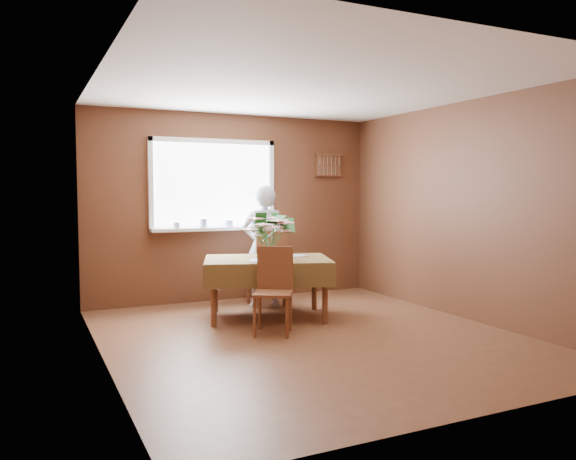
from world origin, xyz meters
name	(u,v)px	position (x,y,z in m)	size (l,w,h in m)	color
floor	(311,337)	(0.00, 0.00, 0.00)	(4.50, 4.50, 0.00)	brown
ceiling	(312,86)	(0.00, 0.00, 2.50)	(4.50, 4.50, 0.00)	white
wall_back	(234,207)	(0.00, 2.25, 1.25)	(4.00, 4.00, 0.00)	brown
wall_front	(477,226)	(0.00, -2.25, 1.25)	(4.00, 4.00, 0.00)	brown
wall_left	(102,218)	(-2.00, 0.00, 1.25)	(4.50, 4.50, 0.00)	brown
wall_right	(466,210)	(2.00, 0.00, 1.25)	(4.50, 4.50, 0.00)	brown
window_assembly	(215,199)	(-0.29, 2.20, 1.36)	(1.72, 0.20, 1.22)	white
spoon_rack	(329,165)	(1.45, 2.22, 1.85)	(0.44, 0.05, 0.33)	brown
dining_table	(267,265)	(-0.06, 0.99, 0.61)	(1.67, 1.39, 0.70)	brown
chair_far	(268,265)	(0.22, 1.60, 0.53)	(0.42, 0.42, 0.97)	brown
chair_near	(274,286)	(-0.26, 0.34, 0.49)	(0.52, 0.53, 0.89)	brown
seated_woman	(263,246)	(0.16, 1.61, 0.77)	(0.56, 0.37, 1.54)	white
flower_bouquet	(270,232)	(-0.09, 0.85, 1.01)	(0.57, 0.57, 0.49)	white
side_plate	(298,256)	(0.34, 0.99, 0.70)	(0.23, 0.23, 0.01)	white
table_knife	(279,259)	(-0.01, 0.77, 0.70)	(0.02, 0.21, 0.00)	silver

